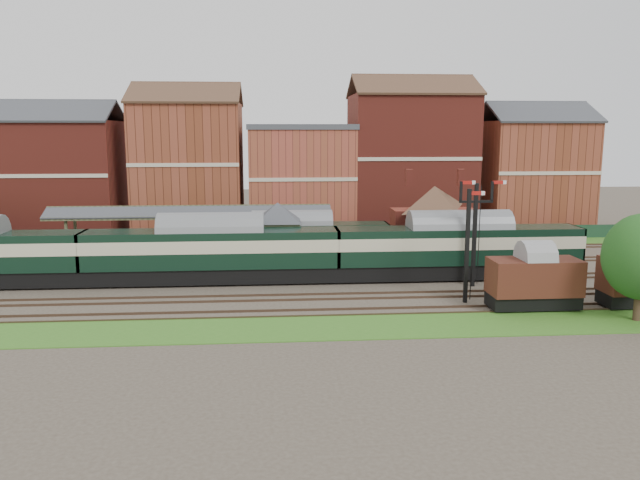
{
  "coord_description": "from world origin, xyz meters",
  "views": [
    {
      "loc": [
        -3.41,
        -48.52,
        11.93
      ],
      "look_at": [
        0.45,
        2.0,
        3.0
      ],
      "focal_mm": 35.0,
      "sensor_mm": 36.0,
      "label": 1
    }
  ],
  "objects": [
    {
      "name": "dmu_train",
      "position": [
        -8.22,
        0.0,
        2.65
      ],
      "size": [
        59.28,
        3.11,
        4.55
      ],
      "color": "black",
      "rests_on": "ground"
    },
    {
      "name": "canopy",
      "position": [
        -11.0,
        9.75,
        4.58
      ],
      "size": [
        26.0,
        3.89,
        4.08
      ],
      "color": "#454A2E",
      "rests_on": "platform"
    },
    {
      "name": "semaphore_bracket",
      "position": [
        12.04,
        -2.5,
        4.63
      ],
      "size": [
        3.6,
        0.25,
        8.18
      ],
      "color": "black",
      "rests_on": "ground"
    },
    {
      "name": "platform_railcar",
      "position": [
        -1.71,
        6.5,
        2.33
      ],
      "size": [
        17.25,
        2.72,
        3.97
      ],
      "color": "black",
      "rests_on": "ground"
    },
    {
      "name": "grass_back",
      "position": [
        0.0,
        16.0,
        0.03
      ],
      "size": [
        90.0,
        4.5,
        0.06
      ],
      "primitive_type": "cube",
      "color": "#2D6619",
      "rests_on": "ground"
    },
    {
      "name": "brick_hut",
      "position": [
        5.0,
        3.25,
        1.2
      ],
      "size": [
        3.2,
        2.64,
        2.94
      ],
      "color": "brown",
      "rests_on": "ground"
    },
    {
      "name": "fence",
      "position": [
        0.0,
        18.0,
        0.75
      ],
      "size": [
        90.0,
        0.12,
        1.5
      ],
      "primitive_type": "cube",
      "color": "#193823",
      "rests_on": "ground"
    },
    {
      "name": "station_building",
      "position": [
        12.0,
        9.75,
        3.96
      ],
      "size": [
        8.1,
        8.1,
        5.9
      ],
      "color": "maroon",
      "rests_on": "platform"
    },
    {
      "name": "ground",
      "position": [
        0.0,
        0.0,
        0.0
      ],
      "size": [
        160.0,
        160.0,
        0.0
      ],
      "primitive_type": "plane",
      "color": "#473D33",
      "rests_on": "ground"
    },
    {
      "name": "platform",
      "position": [
        -5.0,
        9.75,
        0.5
      ],
      "size": [
        55.0,
        3.4,
        1.0
      ],
      "primitive_type": "cube",
      "color": "#2D2D2D",
      "rests_on": "ground"
    },
    {
      "name": "grass_front",
      "position": [
        0.0,
        -12.0,
        0.03
      ],
      "size": [
        90.0,
        5.0,
        0.06
      ],
      "primitive_type": "cube",
      "color": "#2D6619",
      "rests_on": "ground"
    },
    {
      "name": "signal_box",
      "position": [
        -3.0,
        3.25,
        3.19
      ],
      "size": [
        5.4,
        5.4,
        6.0
      ],
      "color": "#576C4D",
      "rests_on": "ground"
    },
    {
      "name": "town_backdrop",
      "position": [
        -0.18,
        25.0,
        7.0
      ],
      "size": [
        69.0,
        10.0,
        16.0
      ],
      "color": "maroon",
      "rests_on": "ground"
    },
    {
      "name": "goods_van_a",
      "position": [
        14.05,
        -9.0,
        2.06
      ],
      "size": [
        5.98,
        2.59,
        3.63
      ],
      "color": "black",
      "rests_on": "ground"
    },
    {
      "name": "semaphore_siding",
      "position": [
        10.02,
        -7.0,
        4.16
      ],
      "size": [
        1.23,
        0.25,
        8.0
      ],
      "color": "black",
      "rests_on": "ground"
    }
  ]
}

